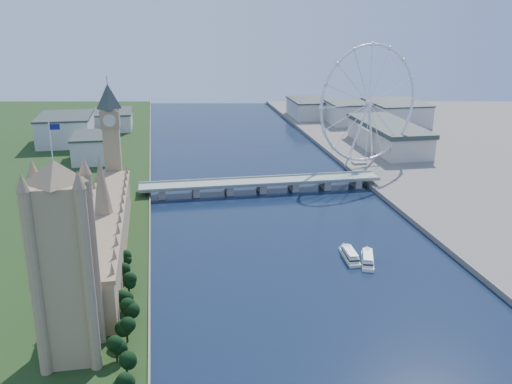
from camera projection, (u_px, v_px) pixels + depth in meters
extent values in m
cube|color=tan|center=(66.00, 274.00, 255.85)|extent=(22.00, 22.00, 86.00)
pyramid|color=#937A59|center=(53.00, 160.00, 239.50)|extent=(28.16, 28.16, 10.00)
cylinder|color=silver|center=(51.00, 141.00, 237.04)|extent=(0.50, 0.50, 16.00)
cube|color=navy|center=(55.00, 127.00, 235.55)|extent=(4.00, 0.16, 2.40)
cube|color=tan|center=(106.00, 236.00, 373.69)|extent=(24.00, 200.00, 28.00)
cone|color=#937A59|center=(101.00, 184.00, 362.58)|extent=(12.00, 12.00, 40.00)
cube|color=tan|center=(113.00, 157.00, 466.85)|extent=(13.00, 13.00, 80.00)
cube|color=#937A59|center=(110.00, 119.00, 456.98)|extent=(15.00, 15.00, 14.00)
pyramid|color=#2D3833|center=(107.00, 84.00, 448.34)|extent=(20.02, 20.02, 20.00)
cube|color=gray|center=(261.00, 182.00, 519.20)|extent=(220.00, 22.00, 2.00)
cube|color=gray|center=(162.00, 192.00, 505.83)|extent=(6.00, 20.00, 7.50)
cube|color=gray|center=(196.00, 190.00, 510.77)|extent=(6.00, 20.00, 7.50)
cube|color=gray|center=(229.00, 189.00, 515.72)|extent=(6.00, 20.00, 7.50)
cube|color=gray|center=(261.00, 187.00, 520.67)|extent=(6.00, 20.00, 7.50)
cube|color=gray|center=(293.00, 185.00, 525.61)|extent=(6.00, 20.00, 7.50)
cube|color=gray|center=(325.00, 184.00, 530.56)|extent=(6.00, 20.00, 7.50)
cube|color=gray|center=(355.00, 182.00, 535.50)|extent=(6.00, 20.00, 7.50)
torus|color=silver|center=(369.00, 104.00, 572.16)|extent=(113.60, 39.12, 118.60)
cylinder|color=silver|center=(369.00, 104.00, 572.16)|extent=(7.25, 6.61, 6.00)
cube|color=gray|center=(359.00, 163.00, 600.77)|extent=(14.00, 10.00, 2.00)
cube|color=beige|center=(93.00, 148.00, 612.30)|extent=(40.00, 60.00, 26.00)
cube|color=beige|center=(66.00, 130.00, 689.10)|extent=(60.00, 80.00, 32.00)
cube|color=beige|center=(113.00, 120.00, 773.83)|extent=(50.00, 70.00, 22.00)
cube|color=beige|center=(350.00, 113.00, 808.57)|extent=(60.00, 60.00, 28.00)
cube|color=beige|center=(396.00, 114.00, 799.42)|extent=(70.00, 90.00, 30.00)
cube|color=beige|center=(312.00, 109.00, 858.80)|extent=(60.00, 80.00, 24.00)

